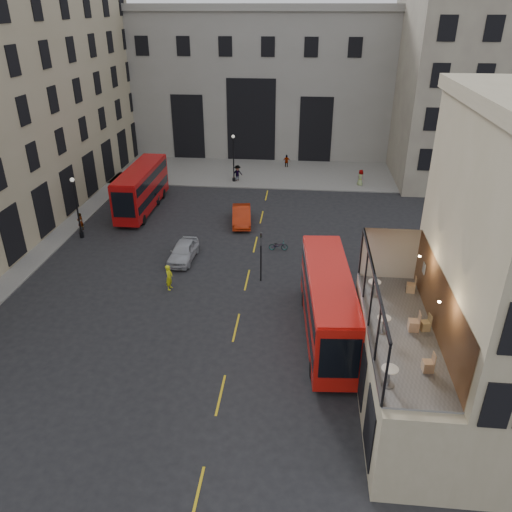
# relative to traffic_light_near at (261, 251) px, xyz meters

# --- Properties ---
(ground) EXTENTS (140.00, 140.00, 0.00)m
(ground) POSITION_rel_traffic_light_near_xyz_m (1.00, -12.00, -2.42)
(ground) COLOR black
(ground) RESTS_ON ground
(host_building_main) EXTENTS (7.26, 11.40, 15.10)m
(host_building_main) POSITION_rel_traffic_light_near_xyz_m (10.95, -12.00, 5.36)
(host_building_main) COLOR tan
(host_building_main) RESTS_ON ground
(host_frontage) EXTENTS (3.00, 11.00, 4.50)m
(host_frontage) POSITION_rel_traffic_light_near_xyz_m (7.50, -12.00, -0.17)
(host_frontage) COLOR tan
(host_frontage) RESTS_ON ground
(cafe_floor) EXTENTS (3.00, 10.00, 0.10)m
(cafe_floor) POSITION_rel_traffic_light_near_xyz_m (7.50, -12.00, 2.12)
(cafe_floor) COLOR slate
(cafe_floor) RESTS_ON host_frontage
(gateway) EXTENTS (35.00, 10.60, 18.00)m
(gateway) POSITION_rel_traffic_light_near_xyz_m (-4.00, 35.99, 6.96)
(gateway) COLOR gray
(gateway) RESTS_ON ground
(building_right) EXTENTS (16.60, 18.60, 20.00)m
(building_right) POSITION_rel_traffic_light_near_xyz_m (21.00, 27.97, 7.97)
(building_right) COLOR #A39C84
(building_right) RESTS_ON ground
(pavement_far) EXTENTS (40.00, 12.00, 0.12)m
(pavement_far) POSITION_rel_traffic_light_near_xyz_m (-5.00, 26.00, -2.36)
(pavement_far) COLOR slate
(pavement_far) RESTS_ON ground
(traffic_light_near) EXTENTS (0.16, 0.20, 3.80)m
(traffic_light_near) POSITION_rel_traffic_light_near_xyz_m (0.00, 0.00, 0.00)
(traffic_light_near) COLOR black
(traffic_light_near) RESTS_ON ground
(traffic_light_far) EXTENTS (0.16, 0.20, 3.80)m
(traffic_light_far) POSITION_rel_traffic_light_near_xyz_m (-14.00, 16.00, 0.00)
(traffic_light_far) COLOR black
(traffic_light_far) RESTS_ON ground
(street_lamp_a) EXTENTS (0.36, 0.36, 5.33)m
(street_lamp_a) POSITION_rel_traffic_light_near_xyz_m (-16.00, 6.00, -0.03)
(street_lamp_a) COLOR black
(street_lamp_a) RESTS_ON ground
(street_lamp_b) EXTENTS (0.36, 0.36, 5.33)m
(street_lamp_b) POSITION_rel_traffic_light_near_xyz_m (-5.00, 22.00, -0.03)
(street_lamp_b) COLOR black
(street_lamp_b) RESTS_ON ground
(bus_near) EXTENTS (3.21, 10.85, 4.27)m
(bus_near) POSITION_rel_traffic_light_near_xyz_m (4.50, -6.33, -0.03)
(bus_near) COLOR red
(bus_near) RESTS_ON ground
(bus_far) EXTENTS (2.44, 10.44, 4.16)m
(bus_far) POSITION_rel_traffic_light_near_xyz_m (-12.62, 12.84, -0.09)
(bus_far) COLOR #A10B0B
(bus_far) RESTS_ON ground
(car_a) EXTENTS (1.95, 4.41, 1.48)m
(car_a) POSITION_rel_traffic_light_near_xyz_m (-6.31, 2.72, -1.69)
(car_a) COLOR #AAACB3
(car_a) RESTS_ON ground
(car_b) EXTENTS (2.22, 4.87, 1.55)m
(car_b) POSITION_rel_traffic_light_near_xyz_m (-2.68, 10.32, -1.65)
(car_b) COLOR #AE250A
(car_b) RESTS_ON ground
(car_c) EXTENTS (3.33, 5.97, 1.64)m
(car_c) POSITION_rel_traffic_light_near_xyz_m (-12.81, 15.72, -1.61)
(car_c) COLOR black
(car_c) RESTS_ON ground
(bicycle) EXTENTS (1.56, 0.65, 0.80)m
(bicycle) POSITION_rel_traffic_light_near_xyz_m (0.97, 5.16, -2.02)
(bicycle) COLOR gray
(bicycle) RESTS_ON ground
(cyclist) EXTENTS (0.52, 0.72, 1.86)m
(cyclist) POSITION_rel_traffic_light_near_xyz_m (-6.26, -1.78, -1.50)
(cyclist) COLOR #D1D716
(cyclist) RESTS_ON ground
(pedestrian_a) EXTENTS (0.92, 0.72, 1.88)m
(pedestrian_a) POSITION_rel_traffic_light_near_xyz_m (-13.81, 14.49, -1.49)
(pedestrian_a) COLOR gray
(pedestrian_a) RESTS_ON ground
(pedestrian_b) EXTENTS (1.41, 1.32, 1.91)m
(pedestrian_b) POSITION_rel_traffic_light_near_xyz_m (-4.61, 22.17, -1.47)
(pedestrian_b) COLOR gray
(pedestrian_b) RESTS_ON ground
(pedestrian_c) EXTENTS (0.96, 0.40, 1.63)m
(pedestrian_c) POSITION_rel_traffic_light_near_xyz_m (0.65, 28.00, -1.61)
(pedestrian_c) COLOR gray
(pedestrian_c) RESTS_ON ground
(pedestrian_d) EXTENTS (1.00, 1.06, 1.82)m
(pedestrian_d) POSITION_rel_traffic_light_near_xyz_m (9.00, 22.09, -1.51)
(pedestrian_d) COLOR gray
(pedestrian_d) RESTS_ON ground
(pedestrian_e) EXTENTS (0.60, 0.70, 1.63)m
(pedestrian_e) POSITION_rel_traffic_light_near_xyz_m (-16.62, 7.41, -1.61)
(pedestrian_e) COLOR gray
(pedestrian_e) RESTS_ON ground
(cafe_table_near) EXTENTS (0.67, 0.67, 0.83)m
(cafe_table_near) POSITION_rel_traffic_light_near_xyz_m (6.39, -15.78, 2.73)
(cafe_table_near) COLOR white
(cafe_table_near) RESTS_ON cafe_floor
(cafe_table_mid) EXTENTS (0.63, 0.63, 0.78)m
(cafe_table_mid) POSITION_rel_traffic_light_near_xyz_m (6.63, -12.19, 2.69)
(cafe_table_mid) COLOR silver
(cafe_table_mid) RESTS_ON cafe_floor
(cafe_table_far) EXTENTS (0.64, 0.64, 0.81)m
(cafe_table_far) POSITION_rel_traffic_light_near_xyz_m (6.58, -8.96, 2.71)
(cafe_table_far) COLOR white
(cafe_table_far) RESTS_ON cafe_floor
(cafe_chair_a) EXTENTS (0.44, 0.44, 0.85)m
(cafe_chair_a) POSITION_rel_traffic_light_near_xyz_m (8.12, -14.74, 2.43)
(cafe_chair_a) COLOR tan
(cafe_chair_a) RESTS_ON cafe_floor
(cafe_chair_b) EXTENTS (0.47, 0.47, 0.81)m
(cafe_chair_b) POSITION_rel_traffic_light_near_xyz_m (8.59, -11.81, 2.42)
(cafe_chair_b) COLOR tan
(cafe_chair_b) RESTS_ON cafe_floor
(cafe_chair_c) EXTENTS (0.49, 0.49, 0.95)m
(cafe_chair_c) POSITION_rel_traffic_light_near_xyz_m (8.06, -11.89, 2.46)
(cafe_chair_c) COLOR tan
(cafe_chair_c) RESTS_ON cafe_floor
(cafe_chair_d) EXTENTS (0.48, 0.48, 0.86)m
(cafe_chair_d) POSITION_rel_traffic_light_near_xyz_m (8.54, -8.42, 2.44)
(cafe_chair_d) COLOR tan
(cafe_chair_d) RESTS_ON cafe_floor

